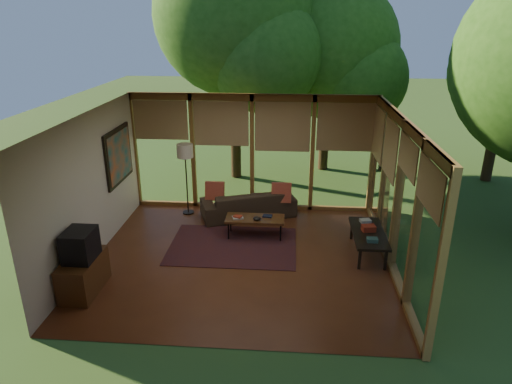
# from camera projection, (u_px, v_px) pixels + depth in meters

# --- Properties ---
(floor) EXTENTS (5.50, 5.50, 0.00)m
(floor) POSITION_uv_depth(u_px,v_px,m) (241.00, 259.00, 8.61)
(floor) COLOR brown
(floor) RESTS_ON ground
(ceiling) EXTENTS (5.50, 5.50, 0.00)m
(ceiling) POSITION_uv_depth(u_px,v_px,m) (239.00, 117.00, 7.64)
(ceiling) COLOR white
(ceiling) RESTS_ON ground
(wall_left) EXTENTS (0.04, 5.00, 2.70)m
(wall_left) POSITION_uv_depth(u_px,v_px,m) (90.00, 188.00, 8.32)
(wall_left) COLOR silver
(wall_left) RESTS_ON ground
(wall_front) EXTENTS (5.50, 0.04, 2.70)m
(wall_front) POSITION_uv_depth(u_px,v_px,m) (218.00, 262.00, 5.79)
(wall_front) COLOR silver
(wall_front) RESTS_ON ground
(window_wall_back) EXTENTS (5.50, 0.12, 2.70)m
(window_wall_back) POSITION_uv_depth(u_px,v_px,m) (252.00, 153.00, 10.45)
(window_wall_back) COLOR olive
(window_wall_back) RESTS_ON ground
(window_wall_right) EXTENTS (0.12, 5.00, 2.70)m
(window_wall_right) POSITION_uv_depth(u_px,v_px,m) (397.00, 196.00, 7.92)
(window_wall_right) COLOR olive
(window_wall_right) RESTS_ON ground
(exterior_lawn) EXTENTS (40.00, 40.00, 0.00)m
(exterior_lawn) POSITION_uv_depth(u_px,v_px,m) (501.00, 152.00, 15.47)
(exterior_lawn) COLOR #355720
(exterior_lawn) RESTS_ON ground
(tree_nw) EXTENTS (4.09, 4.09, 6.36)m
(tree_nw) POSITION_uv_depth(u_px,v_px,m) (234.00, 16.00, 11.58)
(tree_nw) COLOR #362613
(tree_nw) RESTS_ON ground
(tree_ne) EXTENTS (3.80, 3.80, 5.35)m
(tree_ne) POSITION_uv_depth(u_px,v_px,m) (329.00, 49.00, 12.57)
(tree_ne) COLOR #362613
(tree_ne) RESTS_ON ground
(tree_far) EXTENTS (2.84, 2.84, 4.38)m
(tree_far) POSITION_uv_depth(u_px,v_px,m) (506.00, 72.00, 11.72)
(tree_far) COLOR #362613
(tree_far) RESTS_ON ground
(rug) EXTENTS (2.50, 1.77, 0.01)m
(rug) POSITION_uv_depth(u_px,v_px,m) (233.00, 246.00, 9.08)
(rug) COLOR maroon
(rug) RESTS_ON floor
(sofa) EXTENTS (2.25, 1.48, 0.61)m
(sofa) POSITION_uv_depth(u_px,v_px,m) (248.00, 203.00, 10.36)
(sofa) COLOR #392A1C
(sofa) RESTS_ON floor
(pillow_left) EXTENTS (0.43, 0.23, 0.45)m
(pillow_left) POSITION_uv_depth(u_px,v_px,m) (215.00, 191.00, 10.27)
(pillow_left) COLOR maroon
(pillow_left) RESTS_ON sofa
(pillow_right) EXTENTS (0.44, 0.24, 0.46)m
(pillow_right) POSITION_uv_depth(u_px,v_px,m) (281.00, 193.00, 10.15)
(pillow_right) COLOR maroon
(pillow_right) RESTS_ON sofa
(ct_book_lower) EXTENTS (0.25, 0.22, 0.03)m
(ct_book_lower) POSITION_uv_depth(u_px,v_px,m) (238.00, 218.00, 9.30)
(ct_book_lower) COLOR #ADA99D
(ct_book_lower) RESTS_ON coffee_table
(ct_book_upper) EXTENTS (0.19, 0.17, 0.03)m
(ct_book_upper) POSITION_uv_depth(u_px,v_px,m) (238.00, 216.00, 9.29)
(ct_book_upper) COLOR maroon
(ct_book_upper) RESTS_ON coffee_table
(ct_book_side) EXTENTS (0.21, 0.17, 0.03)m
(ct_book_side) POSITION_uv_depth(u_px,v_px,m) (267.00, 216.00, 9.38)
(ct_book_side) COLOR black
(ct_book_side) RESTS_ON coffee_table
(ct_bowl) EXTENTS (0.16, 0.16, 0.07)m
(ct_bowl) POSITION_uv_depth(u_px,v_px,m) (257.00, 218.00, 9.21)
(ct_bowl) COLOR black
(ct_bowl) RESTS_ON coffee_table
(media_cabinet) EXTENTS (0.50, 1.00, 0.60)m
(media_cabinet) POSITION_uv_depth(u_px,v_px,m) (84.00, 275.00, 7.51)
(media_cabinet) COLOR #573217
(media_cabinet) RESTS_ON floor
(television) EXTENTS (0.45, 0.55, 0.50)m
(television) POSITION_uv_depth(u_px,v_px,m) (80.00, 245.00, 7.31)
(television) COLOR black
(television) RESTS_ON media_cabinet
(console_book_a) EXTENTS (0.19, 0.14, 0.07)m
(console_book_a) POSITION_uv_depth(u_px,v_px,m) (372.00, 240.00, 8.26)
(console_book_a) COLOR #2D4F48
(console_book_a) RESTS_ON side_console
(console_book_b) EXTENTS (0.27, 0.22, 0.11)m
(console_book_b) POSITION_uv_depth(u_px,v_px,m) (369.00, 228.00, 8.67)
(console_book_b) COLOR maroon
(console_book_b) RESTS_ON side_console
(console_book_c) EXTENTS (0.24, 0.20, 0.06)m
(console_book_c) POSITION_uv_depth(u_px,v_px,m) (365.00, 221.00, 9.05)
(console_book_c) COLOR #ADA99D
(console_book_c) RESTS_ON side_console
(floor_lamp) EXTENTS (0.36, 0.36, 1.65)m
(floor_lamp) POSITION_uv_depth(u_px,v_px,m) (185.00, 155.00, 10.11)
(floor_lamp) COLOR black
(floor_lamp) RESTS_ON floor
(coffee_table) EXTENTS (1.20, 0.50, 0.43)m
(coffee_table) POSITION_uv_depth(u_px,v_px,m) (255.00, 219.00, 9.34)
(coffee_table) COLOR #573217
(coffee_table) RESTS_ON floor
(side_console) EXTENTS (0.60, 1.40, 0.46)m
(side_console) POSITION_uv_depth(u_px,v_px,m) (368.00, 234.00, 8.66)
(side_console) COLOR black
(side_console) RESTS_ON floor
(wall_painting) EXTENTS (0.06, 1.35, 1.15)m
(wall_painting) POSITION_uv_depth(u_px,v_px,m) (119.00, 156.00, 9.55)
(wall_painting) COLOR black
(wall_painting) RESTS_ON wall_left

